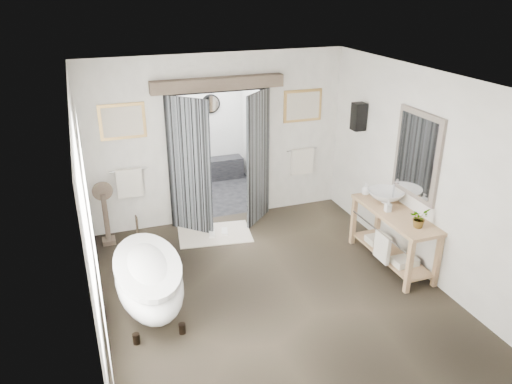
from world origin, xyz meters
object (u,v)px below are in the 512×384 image
(clawfoot_tub, at_px, (148,278))
(rug, at_px, (215,234))
(basin, at_px, (386,196))
(vanity, at_px, (392,234))

(clawfoot_tub, distance_m, rug, 2.17)
(rug, bearing_deg, clawfoot_tub, -128.49)
(rug, height_order, basin, basin)
(rug, relative_size, basin, 2.17)
(vanity, bearing_deg, rug, 141.31)
(vanity, distance_m, basin, 0.58)
(clawfoot_tub, height_order, basin, basin)
(vanity, height_order, rug, vanity)
(clawfoot_tub, distance_m, vanity, 3.57)
(basin, bearing_deg, rug, 127.17)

